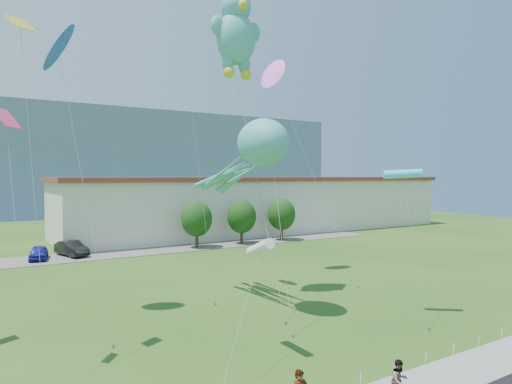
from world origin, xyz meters
The scene contains 18 objects.
ground centered at (0.00, 0.00, 0.00)m, with size 160.00×160.00×0.00m, color #234C15.
parking_strip centered at (0.00, 35.00, 0.03)m, with size 70.00×6.00×0.06m, color #59544C.
hill_ridge centered at (0.00, 120.00, 12.50)m, with size 160.00×50.00×25.00m, color slate.
warehouse centered at (26.00, 44.00, 4.12)m, with size 61.00×15.00×8.20m.
tree_near centered at (10.00, 34.00, 3.39)m, with size 3.60×3.60×5.47m.
tree_mid centered at (16.00, 34.00, 3.39)m, with size 3.60×3.60×5.47m.
tree_far centered at (22.00, 34.00, 3.39)m, with size 3.60×3.60×5.47m.
pedestrian_right centered at (1.13, -3.13, 0.87)m, with size 0.74×0.58×1.53m, color gray.
parked_car_blue centered at (-6.53, 35.33, 0.75)m, with size 1.62×4.03×1.37m, color navy.
parked_car_black centered at (-3.37, 35.79, 0.84)m, with size 1.66×4.75×1.56m, color black.
octopus_kite centered at (2.73, 9.89, 9.59)m, with size 2.83×11.13×11.77m.
teddy_bear_kite centered at (3.56, 13.28, 18.24)m, with size 3.83×8.20×21.12m.
small_kite_blue centered at (-7.54, 14.60, 15.53)m, with size 2.19×7.54×16.58m.
small_kite_purple centered at (10.00, 17.98, 16.67)m, with size 3.24×8.65×17.78m.
small_kite_white centered at (-0.69, 3.54, 4.97)m, with size 4.60×4.97×5.44m.
small_kite_cyan centered at (9.73, 4.09, 8.41)m, with size 1.22×3.86×8.91m.
small_kite_yellow centered at (-9.99, 8.31, 13.24)m, with size 1.29×5.67×15.65m.
small_kite_pink centered at (-10.70, 7.17, 9.62)m, with size 1.29×4.99×11.23m.
Camera 1 is at (-12.01, -14.26, 8.35)m, focal length 32.00 mm.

